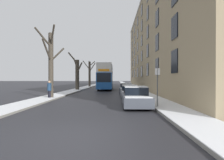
# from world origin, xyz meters

# --- Properties ---
(ground_plane) EXTENTS (320.00, 320.00, 0.00)m
(ground_plane) POSITION_xyz_m (0.00, 0.00, 0.00)
(ground_plane) COLOR #28282D
(sidewalk_left) EXTENTS (2.12, 130.00, 0.16)m
(sidewalk_left) POSITION_xyz_m (-5.12, 53.00, 0.08)
(sidewalk_left) COLOR gray
(sidewalk_left) RESTS_ON ground
(sidewalk_right) EXTENTS (2.12, 130.00, 0.16)m
(sidewalk_right) POSITION_xyz_m (5.12, 53.00, 0.08)
(sidewalk_right) COLOR gray
(sidewalk_right) RESTS_ON ground
(terrace_facade_right) EXTENTS (9.10, 44.93, 16.54)m
(terrace_facade_right) POSITION_xyz_m (10.67, 24.71, 8.27)
(terrace_facade_right) COLOR tan
(terrace_facade_right) RESTS_ON ground
(bare_tree_left_0) EXTENTS (2.17, 2.15, 6.91)m
(bare_tree_left_0) POSITION_xyz_m (-4.75, 11.16, 3.53)
(bare_tree_left_0) COLOR #423A30
(bare_tree_left_0) RESTS_ON ground
(bare_tree_left_1) EXTENTS (2.84, 2.97, 6.61)m
(bare_tree_left_1) POSITION_xyz_m (-5.02, 24.01, 2.93)
(bare_tree_left_1) COLOR #423A30
(bare_tree_left_1) RESTS_ON ground
(bare_tree_left_2) EXTENTS (3.46, 2.41, 6.52)m
(bare_tree_left_2) POSITION_xyz_m (-4.77, 36.81, 3.46)
(bare_tree_left_2) COLOR #423A30
(bare_tree_left_2) RESTS_ON ground
(double_decker_bus) EXTENTS (2.49, 10.33, 4.55)m
(double_decker_bus) POSITION_xyz_m (-0.22, 26.32, 2.57)
(double_decker_bus) COLOR #194C99
(double_decker_bus) RESTS_ON ground
(parked_car_0) EXTENTS (1.81, 4.11, 1.44)m
(parked_car_0) POSITION_xyz_m (3.01, 6.54, 0.67)
(parked_car_0) COLOR #474C56
(parked_car_0) RESTS_ON ground
(parked_car_1) EXTENTS (1.69, 4.49, 1.36)m
(parked_car_1) POSITION_xyz_m (3.01, 12.19, 0.63)
(parked_car_1) COLOR slate
(parked_car_1) RESTS_ON ground
(parked_car_2) EXTENTS (1.73, 4.27, 1.42)m
(parked_car_2) POSITION_xyz_m (3.01, 17.56, 0.65)
(parked_car_2) COLOR #474C56
(parked_car_2) RESTS_ON ground
(oncoming_van) EXTENTS (2.02, 4.85, 2.18)m
(oncoming_van) POSITION_xyz_m (-1.71, 40.52, 1.19)
(oncoming_van) COLOR white
(oncoming_van) RESTS_ON ground
(pedestrian_left_sidewalk) EXTENTS (0.39, 0.39, 1.78)m
(pedestrian_left_sidewalk) POSITION_xyz_m (-4.82, 10.96, 0.98)
(pedestrian_left_sidewalk) COLOR black
(pedestrian_left_sidewalk) RESTS_ON ground
(street_sign_post) EXTENTS (0.32, 0.07, 2.70)m
(street_sign_post) POSITION_xyz_m (4.36, 5.74, 1.54)
(street_sign_post) COLOR #4C4F54
(street_sign_post) RESTS_ON ground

